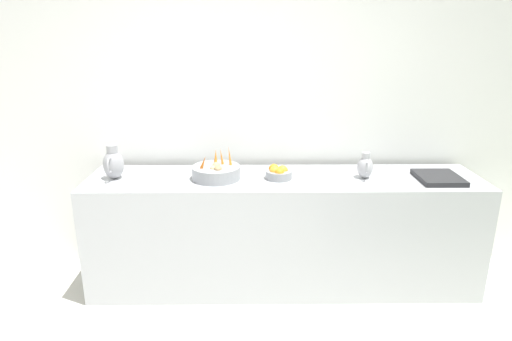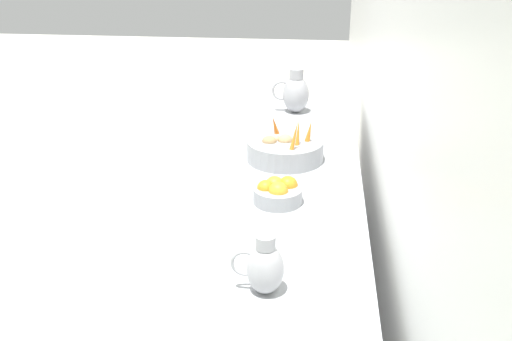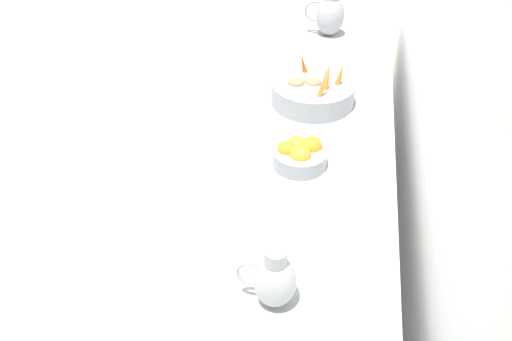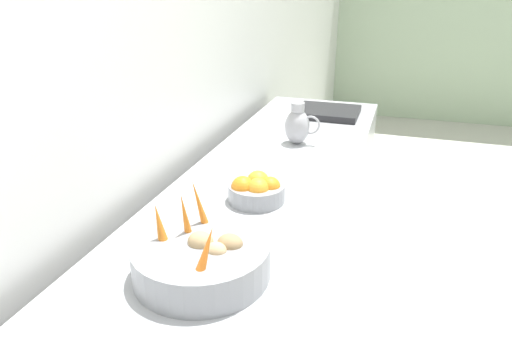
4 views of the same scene
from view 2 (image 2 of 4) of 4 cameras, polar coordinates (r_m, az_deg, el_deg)
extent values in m
cube|color=white|center=(1.80, 15.75, 7.05)|extent=(0.10, 8.41, 3.00)
cube|color=#ADAFB5|center=(2.69, 2.32, -11.76)|extent=(0.64, 2.91, 0.88)
cylinder|color=gray|center=(2.91, 2.66, 1.84)|extent=(0.35, 0.35, 0.09)
torus|color=gray|center=(2.93, 2.65, 1.08)|extent=(0.21, 0.21, 0.01)
cone|color=orange|center=(2.78, 3.49, 2.93)|extent=(0.06, 0.05, 0.17)
cone|color=orange|center=(2.89, 4.84, 3.38)|extent=(0.05, 0.04, 0.13)
cone|color=orange|center=(2.97, 1.76, 4.00)|extent=(0.06, 0.08, 0.13)
cone|color=orange|center=(2.84, 3.84, 3.24)|extent=(0.04, 0.05, 0.15)
ellipsoid|color=tan|center=(2.89, 2.68, 2.77)|extent=(0.07, 0.06, 0.05)
ellipsoid|color=#9E7F56|center=(2.88, 1.22, 2.66)|extent=(0.07, 0.06, 0.05)
ellipsoid|color=tan|center=(2.91, 1.72, 2.84)|extent=(0.05, 0.05, 0.04)
cylinder|color=gray|center=(2.49, 1.99, -2.27)|extent=(0.20, 0.20, 0.06)
sphere|color=orange|center=(2.46, 2.05, -1.93)|extent=(0.08, 0.08, 0.08)
sphere|color=orange|center=(2.51, 1.71, -1.36)|extent=(0.08, 0.08, 0.08)
sphere|color=orange|center=(2.48, 0.88, -1.65)|extent=(0.07, 0.07, 0.07)
sphere|color=orange|center=(2.51, 2.94, -1.37)|extent=(0.08, 0.08, 0.08)
ellipsoid|color=#939399|center=(3.60, 3.65, 6.93)|extent=(0.15, 0.15, 0.21)
cylinder|color=#939399|center=(3.57, 3.70, 8.79)|extent=(0.08, 0.08, 0.06)
torus|color=#939399|center=(3.60, 2.35, 7.28)|extent=(0.11, 0.01, 0.11)
ellipsoid|color=#A3A3A8|center=(1.91, 0.85, -8.95)|extent=(0.12, 0.12, 0.16)
cylinder|color=#A3A3A8|center=(1.87, 0.87, -6.54)|extent=(0.06, 0.06, 0.04)
torus|color=#A3A3A8|center=(1.91, -1.04, -8.46)|extent=(0.09, 0.01, 0.09)
camera|label=1|loc=(4.05, -48.89, 14.68)|focal=30.96mm
camera|label=3|loc=(0.68, 5.10, 29.18)|focal=37.65mm
camera|label=4|loc=(3.70, -3.44, 17.00)|focal=32.63mm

